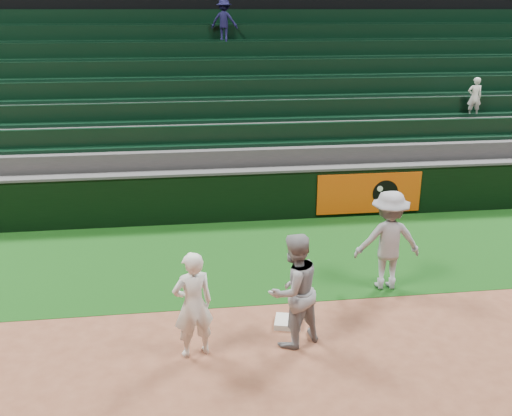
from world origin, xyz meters
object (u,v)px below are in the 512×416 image
Objects in this scene: first_base at (288,322)px; baserunner at (294,290)px; first_baseman at (193,305)px; base_coach at (388,240)px.

baserunner reaches higher than first_base.
first_base is 0.26× the size of first_baseman.
first_baseman is 3.94m from base_coach.
first_base is 1.00m from baserunner.
base_coach is at bearing -170.22° from first_baseman.
first_base is at bearing -120.86° from baserunner.
first_baseman is at bearing -23.23° from baserunner.
base_coach is at bearing -169.35° from baserunner.
first_baseman is (-1.53, -0.64, 0.77)m from first_base.
base_coach is (2.01, 1.08, 0.88)m from first_base.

